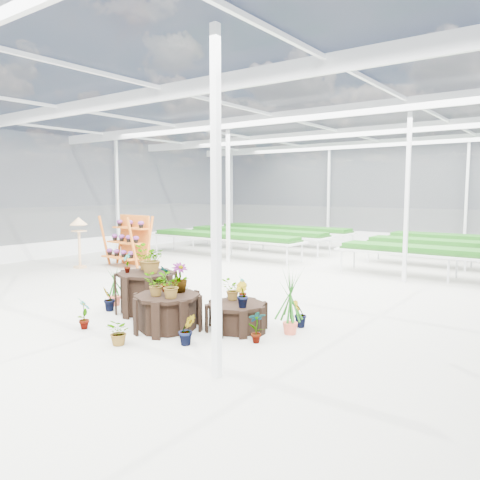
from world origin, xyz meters
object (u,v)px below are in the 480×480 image
Objects in this scene: plinth_low at (236,317)px; bird_table at (79,243)px; plinth_mid at (168,312)px; shelf_rack at (126,241)px; plinth_tall at (146,292)px.

bird_table is (-8.00, 2.39, 0.58)m from plinth_low.
bird_table is at bearing 156.20° from plinth_mid.
plinth_mid is 7.41m from shelf_rack.
plinth_tall is at bearing -177.40° from plinth_low.
plinth_mid is 7.67m from bird_table.
plinth_low is at bearing -23.38° from shelf_rack.
plinth_mid is at bearing -16.46° from bird_table.
plinth_low is at bearing 34.99° from plinth_mid.
plinth_mid is 1.22m from plinth_low.
plinth_low is at bearing -9.28° from bird_table.
plinth_mid is 0.72× the size of shelf_rack.
plinth_tall reaches higher than plinth_low.
plinth_mid is at bearing -145.01° from plinth_low.
plinth_tall is 6.33m from bird_table.
shelf_rack is at bearing 143.51° from plinth_tall.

